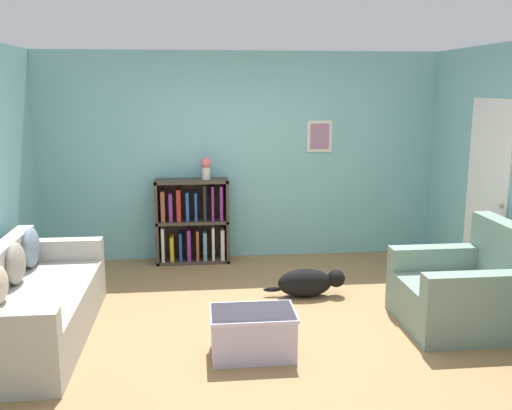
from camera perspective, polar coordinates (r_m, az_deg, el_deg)
The scene contains 8 objects.
ground_plane at distance 5.42m, azimuth 0.46°, elevation -11.81°, with size 14.00×14.00×0.00m, color #997047.
wall_back at distance 7.26m, azimuth -1.53°, elevation 4.89°, with size 5.60×0.13×2.60m.
couch at distance 5.39m, azimuth -21.64°, elevation -9.33°, with size 0.84×2.09×0.82m.
bookshelf at distance 7.16m, azimuth -6.39°, elevation -1.76°, with size 0.90×0.32×1.05m.
recliner_chair at distance 5.62m, azimuth 20.23°, elevation -8.06°, with size 1.03×1.01×0.96m.
coffee_table at distance 4.76m, azimuth -0.33°, elevation -12.56°, with size 0.69×0.46×0.38m.
dog at distance 6.05m, azimuth 5.27°, elevation -7.71°, with size 0.86×0.27×0.30m.
vase at distance 7.02m, azimuth -5.02°, elevation 3.80°, with size 0.13×0.13×0.27m.
Camera 1 is at (-0.57, -4.93, 2.16)m, focal length 40.00 mm.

